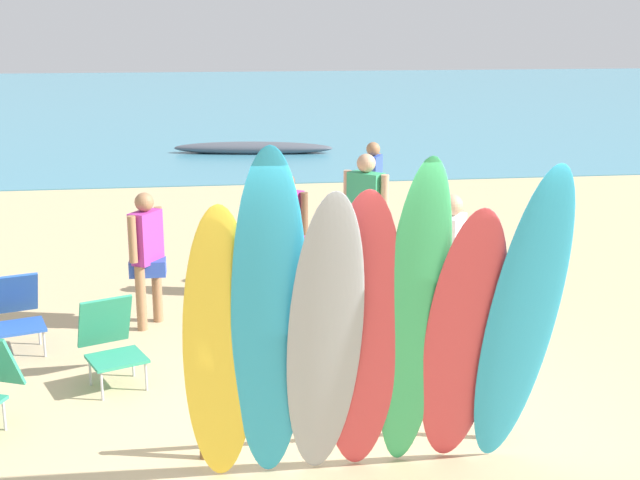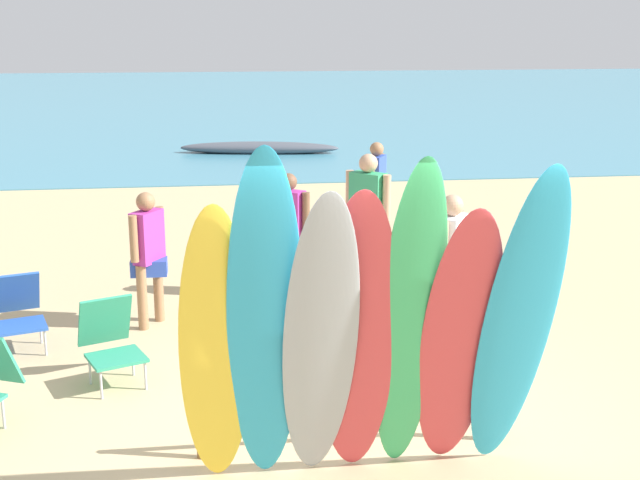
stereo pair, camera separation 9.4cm
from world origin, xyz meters
name	(u,v)px [view 1 (the left image)]	position (x,y,z in m)	size (l,w,h in m)	color
ground	(252,165)	(0.00, 14.00, 0.00)	(60.00, 60.00, 0.00)	tan
ocean_water	(228,99)	(0.00, 31.45, 0.01)	(60.00, 40.00, 0.02)	teal
surfboard_rack	(353,396)	(0.00, 0.00, 0.46)	(2.52, 0.07, 0.59)	brown
surfboard_yellow_0	(220,351)	(-1.06, -0.54, 1.12)	(0.52, 0.06, 2.30)	yellow
surfboard_teal_1	(269,326)	(-0.71, -0.62, 1.32)	(0.53, 0.06, 2.72)	#289EC6
surfboard_grey_2	(325,343)	(-0.33, -0.64, 1.18)	(0.53, 0.06, 2.46)	#999EA3
surfboard_red_3	(362,339)	(-0.05, -0.56, 1.17)	(0.57, 0.06, 2.40)	#D13D42
surfboard_green_4	(413,323)	(0.32, -0.59, 1.28)	(0.47, 0.07, 2.64)	#38B266
surfboard_red_5	(462,343)	(0.70, -0.58, 1.10)	(0.57, 0.07, 2.30)	#D13D42
surfboard_teal_6	(521,325)	(1.10, -0.66, 1.25)	(0.55, 0.06, 2.62)	#289EC6
beachgoer_midbeach	(147,250)	(-1.79, 3.13, 0.89)	(0.40, 0.51, 1.54)	#9E704C
beachgoer_by_water	(373,184)	(1.46, 6.57, 0.90)	(0.41, 0.53, 1.56)	#9E704C
beachgoer_strolling	(450,259)	(1.40, 2.14, 0.94)	(0.43, 0.53, 1.64)	tan
beachgoer_near_rack	(287,226)	(-0.13, 4.01, 0.90)	(0.49, 0.40, 1.56)	brown
beachgoer_photographing	(365,211)	(0.90, 4.23, 1.01)	(0.51, 0.49, 1.75)	tan
beach_chair_blue	(16,310)	(-3.14, 2.64, 0.42)	(0.70, 0.86, 0.79)	#B7B7BC
beach_chair_striped	(110,339)	(-2.07, 1.61, 0.43)	(0.72, 0.82, 0.82)	#B7B7BC
distant_boat	(253,148)	(0.14, 15.74, 0.15)	(4.18, 1.28, 0.33)	#4C515B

